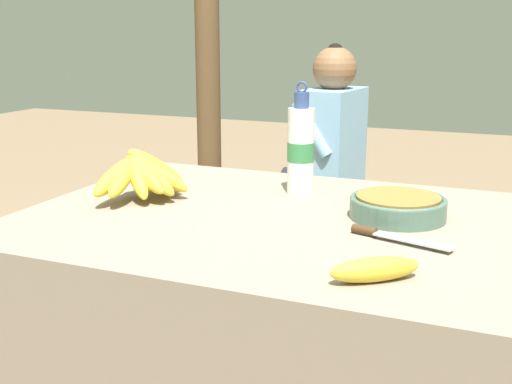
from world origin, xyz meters
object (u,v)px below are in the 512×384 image
banana_bunch_ripe (144,172)px  knife (386,235)px  serving_bowl (398,206)px  support_post_near (207,13)px  water_bottle (301,149)px  wooden_bench (410,208)px  loose_banana_front (375,269)px  seated_vendor (323,145)px

banana_bunch_ripe → knife: banana_bunch_ripe is taller
serving_bowl → support_post_near: size_ratio=0.09×
water_bottle → knife: water_bottle is taller
serving_bowl → support_post_near: (-1.24, 1.50, 0.48)m
support_post_near → wooden_bench: bearing=-10.0°
loose_banana_front → wooden_bench: (-0.20, 1.72, -0.36)m
support_post_near → loose_banana_front: bearing=-56.2°
seated_vendor → support_post_near: 0.92m
banana_bunch_ripe → loose_banana_front: banana_bunch_ripe is taller
knife → support_post_near: support_post_near is taller
banana_bunch_ripe → serving_bowl: size_ratio=1.43×
wooden_bench → banana_bunch_ripe: bearing=-109.1°
water_bottle → seated_vendor: size_ratio=0.28×
banana_bunch_ripe → water_bottle: bearing=29.1°
water_bottle → loose_banana_front: (0.32, -0.54, -0.10)m
wooden_bench → support_post_near: size_ratio=0.73×
serving_bowl → water_bottle: water_bottle is taller
serving_bowl → water_bottle: 0.33m
serving_bowl → wooden_bench: bearing=97.3°
banana_bunch_ripe → wooden_bench: banana_bunch_ripe is taller
loose_banana_front → support_post_near: size_ratio=0.07×
water_bottle → wooden_bench: bearing=84.3°
loose_banana_front → knife: size_ratio=0.72×
loose_banana_front → seated_vendor: (-0.60, 1.69, -0.10)m
banana_bunch_ripe → water_bottle: water_bottle is taller
serving_bowl → wooden_bench: size_ratio=0.13×
water_bottle → seated_vendor: (-0.28, 1.15, -0.20)m
seated_vendor → wooden_bench: bearing=-169.5°
knife → wooden_bench: bearing=112.8°
knife → seated_vendor: (-0.57, 1.45, -0.09)m
water_bottle → wooden_bench: water_bottle is taller
seated_vendor → support_post_near: (-0.68, 0.22, 0.59)m
banana_bunch_ripe → knife: size_ratio=1.45×
loose_banana_front → knife: loose_banana_front is taller
knife → wooden_bench: (-0.18, 1.48, -0.34)m
water_bottle → wooden_bench: size_ratio=0.17×
wooden_bench → seated_vendor: bearing=-176.2°
wooden_bench → seated_vendor: seated_vendor is taller
support_post_near → seated_vendor: bearing=-17.7°
banana_bunch_ripe → loose_banana_front: bearing=-26.4°
banana_bunch_ripe → loose_banana_front: (0.68, -0.34, -0.05)m
loose_banana_front → seated_vendor: 1.80m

